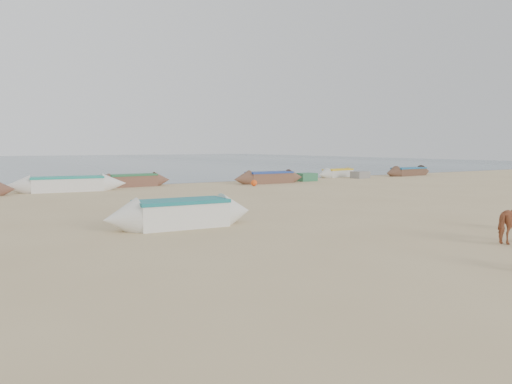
% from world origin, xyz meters
% --- Properties ---
extents(ground, '(140.00, 140.00, 0.00)m').
position_xyz_m(ground, '(0.00, 0.00, 0.00)').
color(ground, tan).
rests_on(ground, ground).
extents(sea, '(160.00, 160.00, 0.00)m').
position_xyz_m(sea, '(0.00, 82.00, 0.01)').
color(sea, slate).
rests_on(sea, ground).
extents(near_canoe, '(5.41, 1.66, 0.97)m').
position_xyz_m(near_canoe, '(-3.52, 3.27, 0.48)').
color(near_canoe, white).
rests_on(near_canoe, ground).
extents(waterline_canoes, '(57.96, 4.98, 0.94)m').
position_xyz_m(waterline_canoes, '(0.12, 20.20, 0.42)').
color(waterline_canoes, brown).
rests_on(waterline_canoes, ground).
extents(beach_clutter, '(43.74, 4.58, 0.64)m').
position_xyz_m(beach_clutter, '(3.71, 19.46, 0.30)').
color(beach_clutter, '#2E6731').
rests_on(beach_clutter, ground).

